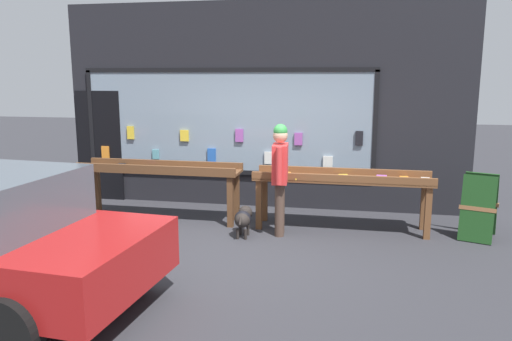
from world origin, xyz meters
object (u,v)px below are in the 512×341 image
(display_table_left, at_px, (160,174))
(sandwich_board_sign, at_px, (479,206))
(display_table_right, at_px, (342,183))
(small_dog, at_px, (243,218))
(person_browsing, at_px, (280,171))

(display_table_left, bearing_deg, sandwich_board_sign, -0.55)
(display_table_right, height_order, small_dog, display_table_right)
(display_table_left, relative_size, small_dog, 4.81)
(display_table_right, bearing_deg, sandwich_board_sign, -1.38)
(small_dog, distance_m, sandwich_board_sign, 3.49)
(display_table_left, bearing_deg, display_table_right, 0.00)
(display_table_left, bearing_deg, small_dog, -22.18)
(sandwich_board_sign, bearing_deg, display_table_right, -162.09)
(display_table_right, height_order, sandwich_board_sign, sandwich_board_sign)
(display_table_left, xyz_separation_m, display_table_right, (2.99, 0.00, -0.02))
(person_browsing, xyz_separation_m, small_dog, (-0.52, -0.19, -0.71))
(person_browsing, relative_size, sandwich_board_sign, 1.75)
(display_table_right, relative_size, small_dog, 4.81)
(small_dog, bearing_deg, sandwich_board_sign, -81.86)
(display_table_left, height_order, sandwich_board_sign, sandwich_board_sign)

